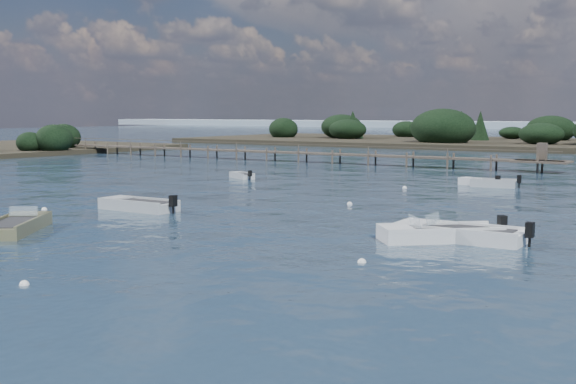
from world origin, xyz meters
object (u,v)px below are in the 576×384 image
Objects in this scene: dinghy_mid_white_b at (439,236)px; tender_far_white at (478,183)px; tender_far_grey at (242,177)px; dinghy_mid_grey at (139,207)px; tender_far_grey_b at (493,185)px; dinghy_mid_white_a at (459,236)px; dinghy_near_olive at (16,228)px; jetty at (302,153)px.

dinghy_mid_white_b is 24.68m from tender_far_white.
tender_far_grey is 0.60× the size of dinghy_mid_grey.
tender_far_grey_b is at bearing 12.36° from tender_far_grey.
dinghy_mid_white_a is (0.67, 0.51, -0.00)m from dinghy_mid_white_b.
dinghy_mid_white_b is 1.41× the size of tender_far_grey_b.
dinghy_mid_grey is (-17.70, -0.01, -0.01)m from dinghy_mid_white_b.
dinghy_mid_white_a is 1.60× the size of tender_far_grey_b.
tender_far_grey is at bearing 105.38° from dinghy_near_olive.
dinghy_near_olive is at bearing -74.62° from tender_far_grey.
dinghy_mid_grey is (-11.49, -23.91, 0.02)m from tender_far_white.
tender_far_grey is 0.05× the size of jetty.
tender_far_grey_b is 0.06× the size of jetty.
tender_far_white is at bearing 104.57° from dinghy_mid_white_b.
dinghy_near_olive reaches higher than tender_far_grey.
dinghy_near_olive is 19.10m from dinghy_mid_white_b.
dinghy_mid_grey is at bearing 93.87° from dinghy_near_olive.
dinghy_mid_white_a is (25.36, -18.52, 0.04)m from tender_far_grey.
dinghy_mid_white_a is 1.16× the size of dinghy_mid_grey.
tender_far_grey_b is at bearing 103.72° from dinghy_mid_white_a.
dinghy_mid_grey is 26.65m from tender_far_grey_b.
jetty reaches higher than tender_far_grey_b.
dinghy_near_olive is 8.43m from dinghy_mid_grey.
tender_far_grey_b is at bearing -30.51° from jetty.
dinghy_mid_white_a is at bearing 26.65° from dinghy_near_olive.
tender_far_grey is 20.29m from dinghy_mid_grey.
jetty is (-13.31, 38.76, 0.81)m from dinghy_mid_grey.
tender_far_grey is 0.83× the size of tender_far_grey_b.
tender_far_grey is 31.40m from dinghy_mid_white_a.
dinghy_mid_grey is 40.99m from jetty.
jetty is at bearing 149.49° from tender_far_grey_b.
dinghy_near_olive is at bearing -153.35° from dinghy_mid_white_a.
jetty is at bearing 128.68° from dinghy_mid_white_b.
dinghy_near_olive is 34.11m from tender_far_white.
tender_far_white is 0.90× the size of tender_far_grey_b.
jetty reaches higher than dinghy_mid_grey.
dinghy_mid_white_a is at bearing -73.61° from tender_far_white.
dinghy_mid_white_a is 23.53m from tender_far_grey_b.
dinghy_mid_white_b reaches higher than dinghy_mid_grey.
dinghy_near_olive is at bearing -73.61° from jetty.
dinghy_mid_grey reaches higher than tender_far_grey_b.
jetty is (-24.80, 14.85, 0.83)m from tender_far_white.
dinghy_mid_white_a is 0.09× the size of jetty.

